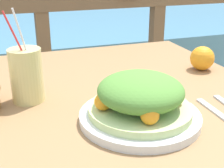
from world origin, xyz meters
The scene contains 7 objects.
patio_table centered at (0.00, 0.00, 0.68)m, with size 1.06×0.97×0.78m.
railing_fence centered at (0.00, 0.91, 0.67)m, with size 2.80×0.08×0.97m.
sea_backdrop centered at (0.00, 3.41, 0.26)m, with size 12.00×4.00×0.53m.
salad_plate centered at (0.09, -0.18, 0.83)m, with size 0.29×0.29×0.12m.
drink_glass centered at (-0.15, 0.02, 0.85)m, with size 0.09×0.09×0.25m.
fork centered at (0.28, -0.22, 0.78)m, with size 0.02×0.18×0.00m.
orange_near_basket centered at (0.44, 0.08, 0.82)m, with size 0.08×0.08×0.08m.
Camera 1 is at (-0.19, -0.78, 1.13)m, focal length 50.00 mm.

